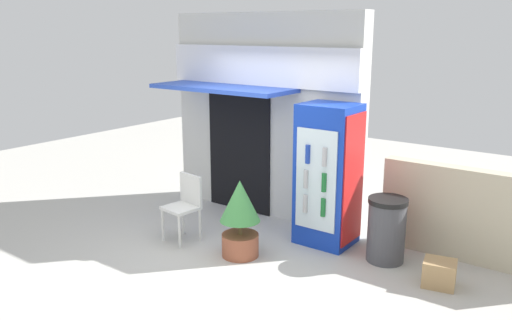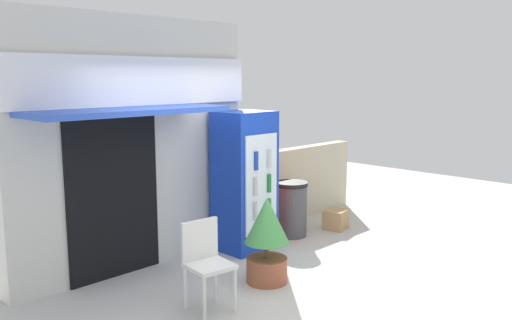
{
  "view_description": "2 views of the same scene",
  "coord_description": "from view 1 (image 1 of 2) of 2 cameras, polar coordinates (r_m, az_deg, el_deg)",
  "views": [
    {
      "loc": [
        4.04,
        -4.73,
        2.81
      ],
      "look_at": [
        0.09,
        0.67,
        1.13
      ],
      "focal_mm": 36.53,
      "sensor_mm": 36.0,
      "label": 1
    },
    {
      "loc": [
        -3.97,
        -3.8,
        2.35
      ],
      "look_at": [
        0.4,
        0.45,
        1.37
      ],
      "focal_mm": 36.79,
      "sensor_mm": 36.0,
      "label": 2
    }
  ],
  "objects": [
    {
      "name": "potted_plant_near_shop",
      "position": [
        6.56,
        -1.76,
        -6.03
      ],
      "size": [
        0.51,
        0.51,
        1.0
      ],
      "color": "#995138",
      "rests_on": "ground"
    },
    {
      "name": "ground",
      "position": [
        6.82,
        -3.97,
        -10.22
      ],
      "size": [
        16.0,
        16.0,
        0.0
      ],
      "primitive_type": "plane",
      "color": "beige"
    },
    {
      "name": "plastic_chair",
      "position": [
        7.13,
        -7.75,
        -4.61
      ],
      "size": [
        0.47,
        0.46,
        0.91
      ],
      "color": "silver",
      "rests_on": "ground"
    },
    {
      "name": "drink_cooler",
      "position": [
        6.92,
        7.91,
        -1.65
      ],
      "size": [
        0.74,
        0.67,
        1.89
      ],
      "color": "#1438B2",
      "rests_on": "ground"
    },
    {
      "name": "storefront_building",
      "position": [
        7.92,
        0.75,
        5.11
      ],
      "size": [
        3.25,
        1.09,
        3.05
      ],
      "color": "silver",
      "rests_on": "ground"
    },
    {
      "name": "cardboard_box",
      "position": [
        6.32,
        19.43,
        -11.63
      ],
      "size": [
        0.41,
        0.37,
        0.3
      ],
      "primitive_type": "cube",
      "rotation": [
        0.0,
        0.0,
        0.21
      ],
      "color": "tan",
      "rests_on": "ground"
    },
    {
      "name": "stone_boundary_wall",
      "position": [
        6.92,
        23.4,
        -5.82
      ],
      "size": [
        2.45,
        0.21,
        1.17
      ],
      "primitive_type": "cube",
      "color": "beige",
      "rests_on": "ground"
    },
    {
      "name": "trash_bin",
      "position": [
        6.67,
        14.09,
        -7.4
      ],
      "size": [
        0.48,
        0.48,
        0.81
      ],
      "color": "#47474C",
      "rests_on": "ground"
    }
  ]
}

